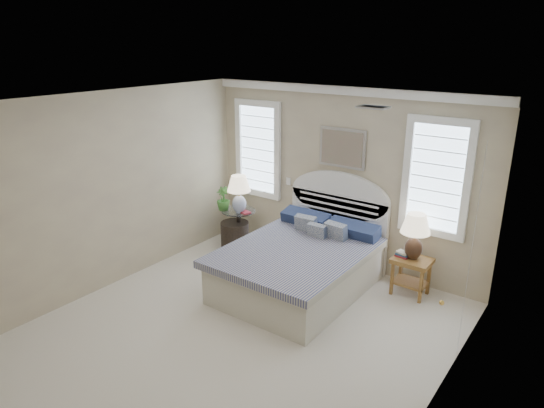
{
  "coord_description": "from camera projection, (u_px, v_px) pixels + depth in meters",
  "views": [
    {
      "loc": [
        3.26,
        -3.73,
        3.32
      ],
      "look_at": [
        -0.19,
        1.0,
        1.32
      ],
      "focal_mm": 32.0,
      "sensor_mm": 36.0,
      "label": 1
    }
  ],
  "objects": [
    {
      "name": "wall_left",
      "position": [
        106.0,
        192.0,
        6.56
      ],
      "size": [
        0.02,
        5.0,
        2.7
      ],
      "primitive_type": "cube",
      "color": "beige",
      "rests_on": "floor"
    },
    {
      "name": "nightstand_right",
      "position": [
        411.0,
        268.0,
        6.54
      ],
      "size": [
        0.5,
        0.4,
        0.53
      ],
      "color": "olive",
      "rests_on": "floor"
    },
    {
      "name": "books_left",
      "position": [
        245.0,
        212.0,
        7.9
      ],
      "size": [
        0.21,
        0.17,
        0.02
      ],
      "rotation": [
        0.0,
        0.0,
        -0.23
      ],
      "color": "maroon",
      "rests_on": "side_table_left"
    },
    {
      "name": "floor_pot",
      "position": [
        235.0,
        234.0,
        8.13
      ],
      "size": [
        0.53,
        0.53,
        0.43
      ],
      "primitive_type": "cylinder",
      "rotation": [
        0.0,
        0.0,
        0.14
      ],
      "color": "black",
      "rests_on": "floor"
    },
    {
      "name": "side_table_left",
      "position": [
        239.0,
        224.0,
        8.11
      ],
      "size": [
        0.56,
        0.56,
        0.63
      ],
      "color": "black",
      "rests_on": "floor"
    },
    {
      "name": "hvac_vent",
      "position": [
        373.0,
        107.0,
        4.82
      ],
      "size": [
        0.3,
        0.2,
        0.02
      ],
      "primitive_type": "cube",
      "color": "#B2B2B2",
      "rests_on": "ceiling"
    },
    {
      "name": "painting",
      "position": [
        342.0,
        148.0,
        7.04
      ],
      "size": [
        0.74,
        0.04,
        0.58
      ],
      "primitive_type": "cube",
      "color": "silver",
      "rests_on": "wall_back"
    },
    {
      "name": "wall_right",
      "position": [
        437.0,
        288.0,
        4.05
      ],
      "size": [
        0.02,
        5.0,
        2.7
      ],
      "primitive_type": "cube",
      "color": "beige",
      "rests_on": "floor"
    },
    {
      "name": "bed",
      "position": [
        303.0,
        262.0,
        6.73
      ],
      "size": [
        1.72,
        2.28,
        1.47
      ],
      "color": "silver",
      "rests_on": "floor"
    },
    {
      "name": "wall_back",
      "position": [
        342.0,
        179.0,
        7.22
      ],
      "size": [
        4.5,
        0.02,
        2.7
      ],
      "primitive_type": "cube",
      "color": "beige",
      "rests_on": "floor"
    },
    {
      "name": "lamp_right",
      "position": [
        415.0,
        231.0,
        6.39
      ],
      "size": [
        0.43,
        0.43,
        0.64
      ],
      "rotation": [
        0.0,
        0.0,
        -0.09
      ],
      "color": "black",
      "rests_on": "nightstand_right"
    },
    {
      "name": "books_right",
      "position": [
        403.0,
        254.0,
        6.54
      ],
      "size": [
        0.2,
        0.16,
        0.07
      ],
      "rotation": [
        0.0,
        0.0,
        -0.18
      ],
      "color": "maroon",
      "rests_on": "nightstand_right"
    },
    {
      "name": "window_right",
      "position": [
        437.0,
        178.0,
        6.34
      ],
      "size": [
        0.9,
        0.06,
        1.6
      ],
      "primitive_type": "cube",
      "color": "silver",
      "rests_on": "wall_back"
    },
    {
      "name": "floor",
      "position": [
        236.0,
        334.0,
        5.75
      ],
      "size": [
        4.5,
        5.0,
        0.01
      ],
      "primitive_type": "cube",
      "color": "beige",
      "rests_on": "ground"
    },
    {
      "name": "ceiling",
      "position": [
        229.0,
        104.0,
        4.87
      ],
      "size": [
        4.5,
        5.0,
        0.01
      ],
      "primitive_type": "cube",
      "color": "white",
      "rests_on": "wall_back"
    },
    {
      "name": "switch_plate",
      "position": [
        288.0,
        181.0,
        7.8
      ],
      "size": [
        0.08,
        0.01,
        0.12
      ],
      "primitive_type": "cube",
      "color": "white",
      "rests_on": "wall_back"
    },
    {
      "name": "crown_molding",
      "position": [
        345.0,
        90.0,
        6.77
      ],
      "size": [
        4.5,
        0.08,
        0.12
      ],
      "primitive_type": "cube",
      "color": "white",
      "rests_on": "wall_back"
    },
    {
      "name": "closet_door",
      "position": [
        472.0,
        255.0,
        5.03
      ],
      "size": [
        0.02,
        1.8,
        2.4
      ],
      "primitive_type": "cube",
      "color": "white",
      "rests_on": "floor"
    },
    {
      "name": "potted_plant",
      "position": [
        223.0,
        199.0,
        7.98
      ],
      "size": [
        0.27,
        0.27,
        0.39
      ],
      "primitive_type": "imported",
      "rotation": [
        0.0,
        0.0,
        0.29
      ],
      "color": "#3A6B2A",
      "rests_on": "side_table_left"
    },
    {
      "name": "lamp_left",
      "position": [
        239.0,
        190.0,
        7.82
      ],
      "size": [
        0.48,
        0.48,
        0.63
      ],
      "rotation": [
        0.0,
        0.0,
        0.31
      ],
      "color": "white",
      "rests_on": "side_table_left"
    },
    {
      "name": "window_left",
      "position": [
        259.0,
        149.0,
        7.99
      ],
      "size": [
        0.9,
        0.06,
        1.6
      ],
      "primitive_type": "cube",
      "color": "silver",
      "rests_on": "wall_back"
    }
  ]
}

